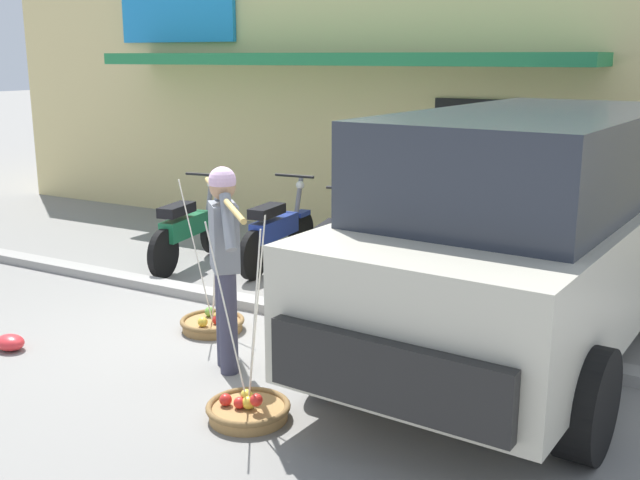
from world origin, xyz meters
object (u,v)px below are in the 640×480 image
(fruit_vendor, at_px, (225,255))
(fruit_basket_right_side, at_px, (248,409))
(motorcycle_second_in_row, at_px, (277,231))
(motorcycle_nearest_shop, at_px, (188,230))
(parked_truck, at_px, (528,228))
(wooden_crate, at_px, (477,294))
(fruit_basket_left_side, at_px, (213,322))
(motorcycle_third_in_row, at_px, (337,251))
(plastic_litter_bag, at_px, (10,342))

(fruit_vendor, height_order, fruit_basket_right_side, fruit_vendor)
(fruit_basket_right_side, height_order, motorcycle_second_in_row, fruit_basket_right_side)
(motorcycle_nearest_shop, distance_m, parked_truck, 4.50)
(fruit_basket_right_side, bearing_deg, motorcycle_nearest_shop, 134.83)
(fruit_basket_right_side, distance_m, wooden_crate, 3.25)
(motorcycle_second_in_row, bearing_deg, wooden_crate, -6.77)
(fruit_basket_left_side, bearing_deg, motorcycle_second_in_row, 107.16)
(wooden_crate, bearing_deg, fruit_vendor, -117.37)
(motorcycle_nearest_shop, relative_size, motorcycle_third_in_row, 1.01)
(motorcycle_nearest_shop, bearing_deg, parked_truck, -10.79)
(fruit_basket_left_side, distance_m, motorcycle_third_in_row, 1.79)
(motorcycle_third_in_row, distance_m, wooden_crate, 1.59)
(fruit_basket_left_side, bearing_deg, motorcycle_third_in_row, 76.08)
(fruit_basket_left_side, relative_size, motorcycle_third_in_row, 0.81)
(motorcycle_nearest_shop, xyz_separation_m, plastic_litter_bag, (0.42, -3.00, -0.38))
(motorcycle_second_in_row, bearing_deg, motorcycle_nearest_shop, -154.91)
(fruit_vendor, relative_size, wooden_crate, 3.85)
(fruit_basket_right_side, bearing_deg, wooden_crate, 78.68)
(plastic_litter_bag, bearing_deg, motorcycle_third_in_row, 60.74)
(motorcycle_second_in_row, relative_size, plastic_litter_bag, 6.50)
(plastic_litter_bag, distance_m, wooden_crate, 4.51)
(motorcycle_nearest_shop, bearing_deg, fruit_basket_left_side, -45.50)
(parked_truck, bearing_deg, wooden_crate, 126.06)
(fruit_basket_left_side, xyz_separation_m, motorcycle_third_in_row, (0.42, 1.70, 0.38))
(fruit_vendor, relative_size, plastic_litter_bag, 6.05)
(fruit_basket_right_side, bearing_deg, motorcycle_third_in_row, 106.83)
(fruit_basket_right_side, distance_m, motorcycle_second_in_row, 4.05)
(fruit_basket_right_side, relative_size, plastic_litter_bag, 5.18)
(plastic_litter_bag, bearing_deg, parked_truck, 28.72)
(fruit_vendor, distance_m, motorcycle_nearest_shop, 3.37)
(fruit_basket_right_side, xyz_separation_m, motorcycle_second_in_row, (-2.01, 3.50, 0.37))
(fruit_vendor, height_order, wooden_crate, fruit_vendor)
(fruit_basket_left_side, bearing_deg, parked_truck, 17.96)
(fruit_basket_left_side, bearing_deg, motorcycle_nearest_shop, 134.50)
(motorcycle_third_in_row, distance_m, plastic_litter_bag, 3.45)
(fruit_vendor, height_order, motorcycle_nearest_shop, fruit_vendor)
(motorcycle_third_in_row, bearing_deg, fruit_basket_left_side, -103.92)
(fruit_basket_left_side, distance_m, motorcycle_nearest_shop, 2.42)
(plastic_litter_bag, relative_size, wooden_crate, 0.64)
(fruit_vendor, distance_m, motorcycle_second_in_row, 3.18)
(parked_truck, bearing_deg, fruit_basket_left_side, -162.04)
(fruit_basket_right_side, xyz_separation_m, parked_truck, (1.36, 2.20, 1.05))
(parked_truck, height_order, wooden_crate, parked_truck)
(plastic_litter_bag, bearing_deg, fruit_basket_left_side, 45.82)
(fruit_vendor, xyz_separation_m, motorcycle_third_in_row, (-0.25, 2.36, -0.53))
(fruit_basket_right_side, xyz_separation_m, motorcycle_nearest_shop, (-3.01, 3.03, 0.37))
(fruit_vendor, bearing_deg, wooden_crate, 62.63)
(fruit_vendor, xyz_separation_m, plastic_litter_bag, (-1.92, -0.63, -0.91))
(fruit_basket_left_side, bearing_deg, plastic_litter_bag, -134.18)
(motorcycle_nearest_shop, distance_m, motorcycle_third_in_row, 2.10)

